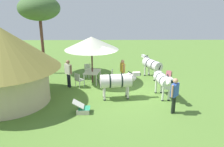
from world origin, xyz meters
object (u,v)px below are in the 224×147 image
object	(u,v)px
guest_beside_umbrella	(123,70)
patio_chair_near_lawn	(111,75)
thatched_hut	(4,61)
zebra_by_umbrella	(163,81)
striped_lounge_chair	(82,108)
shade_umbrella	(92,43)
zebra_nearest_camera	(117,81)
patio_dining_table	(92,73)
zebra_toward_hut	(152,64)
acacia_tree_behind_hut	(39,9)
guest_behind_table	(68,71)
standing_watcher	(175,92)
patio_chair_east_end	(88,69)
patio_chair_near_hut	(78,79)

from	to	relation	value
guest_beside_umbrella	patio_chair_near_lawn	bearing A→B (deg)	62.18
thatched_hut	guest_beside_umbrella	bearing A→B (deg)	-66.71
zebra_by_umbrella	striped_lounge_chair	bearing A→B (deg)	14.10
shade_umbrella	guest_beside_umbrella	distance (m)	2.54
zebra_nearest_camera	zebra_by_umbrella	bearing A→B (deg)	85.52
patio_dining_table	thatched_hut	bearing A→B (deg)	125.41
zebra_toward_hut	acacia_tree_behind_hut	bearing A→B (deg)	146.70
guest_behind_table	standing_watcher	bearing A→B (deg)	11.05
shade_umbrella	guest_behind_table	bearing A→B (deg)	121.99
zebra_toward_hut	acacia_tree_behind_hut	distance (m)	8.50
patio_chair_east_end	guest_behind_table	world-z (taller)	guest_behind_table
patio_chair_near_hut	zebra_toward_hut	size ratio (longest dim) A/B	0.44
standing_watcher	patio_chair_east_end	bearing A→B (deg)	79.71
zebra_by_umbrella	zebra_toward_hut	bearing A→B (deg)	-97.71
patio_chair_near_lawn	standing_watcher	distance (m)	5.10
zebra_nearest_camera	standing_watcher	bearing A→B (deg)	49.44
guest_beside_umbrella	zebra_by_umbrella	world-z (taller)	guest_beside_umbrella
patio_dining_table	zebra_by_umbrella	size ratio (longest dim) A/B	0.69
zebra_nearest_camera	zebra_by_umbrella	xyz separation A→B (m)	(0.12, -2.53, -0.03)
guest_behind_table	zebra_by_umbrella	xyz separation A→B (m)	(-1.58, -5.42, -0.06)
shade_umbrella	standing_watcher	distance (m)	6.16
standing_watcher	patio_chair_near_lawn	bearing A→B (deg)	75.62
patio_dining_table	patio_chair_near_hut	xyz separation A→B (m)	(-0.89, 0.79, -0.13)
zebra_toward_hut	shade_umbrella	bearing A→B (deg)	167.34
zebra_by_umbrella	zebra_toward_hut	world-z (taller)	zebra_by_umbrella
striped_lounge_chair	zebra_toward_hut	distance (m)	6.64
patio_chair_east_end	zebra_by_umbrella	bearing A→B (deg)	122.03
patio_chair_near_hut	guest_behind_table	bearing A→B (deg)	-140.75
patio_dining_table	striped_lounge_chair	bearing A→B (deg)	177.05
striped_lounge_chair	patio_dining_table	bearing A→B (deg)	175.97
guest_beside_umbrella	zebra_by_umbrella	bearing A→B (deg)	-150.71
patio_chair_east_end	zebra_by_umbrella	distance (m)	5.70
thatched_hut	zebra_nearest_camera	distance (m)	5.84
patio_chair_near_hut	patio_chair_east_end	world-z (taller)	same
thatched_hut	guest_behind_table	xyz separation A→B (m)	(2.12, -2.81, -1.21)
standing_watcher	shade_umbrella	bearing A→B (deg)	83.76
guest_beside_umbrella	shade_umbrella	bearing A→B (deg)	64.05
shade_umbrella	zebra_nearest_camera	xyz separation A→B (m)	(-2.56, -1.50, -1.57)
patio_chair_near_hut	standing_watcher	xyz separation A→B (m)	(-3.42, -4.93, 0.53)
zebra_by_umbrella	guest_behind_table	bearing A→B (deg)	-24.80
zebra_by_umbrella	acacia_tree_behind_hut	world-z (taller)	acacia_tree_behind_hut
patio_dining_table	acacia_tree_behind_hut	bearing A→B (deg)	61.39
acacia_tree_behind_hut	standing_watcher	bearing A→B (deg)	-129.01
patio_chair_near_lawn	patio_chair_east_end	bearing A→B (deg)	59.00
shade_umbrella	patio_chair_east_end	size ratio (longest dim) A/B	3.75
shade_umbrella	patio_chair_east_end	distance (m)	2.38
patio_chair_near_lawn	zebra_nearest_camera	bearing A→B (deg)	-163.29
patio_chair_near_hut	zebra_by_umbrella	world-z (taller)	zebra_by_umbrella
zebra_toward_hut	guest_beside_umbrella	bearing A→B (deg)	-174.29
patio_chair_east_end	standing_watcher	bearing A→B (deg)	110.78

